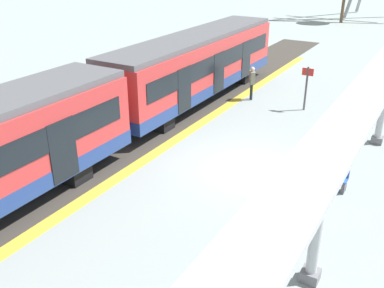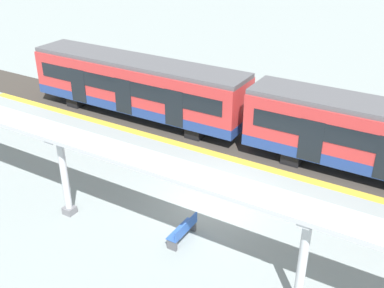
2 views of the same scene
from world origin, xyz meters
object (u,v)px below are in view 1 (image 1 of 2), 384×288
(canopy_pillar_third, at_px, (384,103))
(platform_info_sign, at_px, (306,84))
(canopy_pillar_second, at_px, (318,220))
(bench_mid_platform, at_px, (325,175))
(train_far_carriage, at_px, (197,66))
(bench_near_end, at_px, (368,98))
(passenger_waiting_near_edge, at_px, (252,79))

(canopy_pillar_third, xyz_separation_m, platform_info_sign, (-3.88, 2.45, -0.46))
(canopy_pillar_second, height_order, canopy_pillar_third, same)
(bench_mid_platform, height_order, platform_info_sign, platform_info_sign)
(train_far_carriage, relative_size, bench_mid_platform, 9.00)
(canopy_pillar_third, bearing_deg, canopy_pillar_second, -90.00)
(canopy_pillar_second, relative_size, canopy_pillar_third, 1.00)
(platform_info_sign, bearing_deg, train_far_carriage, -165.61)
(canopy_pillar_second, distance_m, canopy_pillar_third, 9.57)
(bench_near_end, height_order, platform_info_sign, platform_info_sign)
(bench_near_end, bearing_deg, passenger_waiting_near_edge, -159.67)
(train_far_carriage, relative_size, canopy_pillar_second, 3.84)
(train_far_carriage, relative_size, bench_near_end, 8.89)
(bench_mid_platform, bearing_deg, platform_info_sign, 112.27)
(train_far_carriage, bearing_deg, bench_near_end, 24.19)
(canopy_pillar_third, relative_size, bench_mid_platform, 2.34)
(platform_info_sign, height_order, passenger_waiting_near_edge, platform_info_sign)
(canopy_pillar_third, height_order, passenger_waiting_near_edge, canopy_pillar_third)
(bench_near_end, bearing_deg, canopy_pillar_second, -85.04)
(canopy_pillar_third, distance_m, bench_mid_platform, 4.99)
(train_far_carriage, xyz_separation_m, canopy_pillar_third, (9.31, -1.05, -0.04))
(bench_near_end, distance_m, passenger_waiting_near_edge, 6.00)
(train_far_carriage, distance_m, platform_info_sign, 5.63)
(train_far_carriage, relative_size, passenger_waiting_near_edge, 7.59)
(canopy_pillar_third, xyz_separation_m, bench_mid_platform, (-0.94, -4.71, -1.34))
(passenger_waiting_near_edge, bearing_deg, bench_near_end, 20.33)
(canopy_pillar_third, distance_m, platform_info_sign, 4.61)
(train_far_carriage, height_order, bench_mid_platform, train_far_carriage)
(canopy_pillar_second, bearing_deg, bench_mid_platform, 101.02)
(canopy_pillar_second, bearing_deg, canopy_pillar_third, 90.00)
(bench_mid_platform, bearing_deg, passenger_waiting_near_edge, 128.78)
(train_far_carriage, distance_m, canopy_pillar_second, 14.12)
(canopy_pillar_second, xyz_separation_m, bench_mid_platform, (-0.94, 4.85, -1.34))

